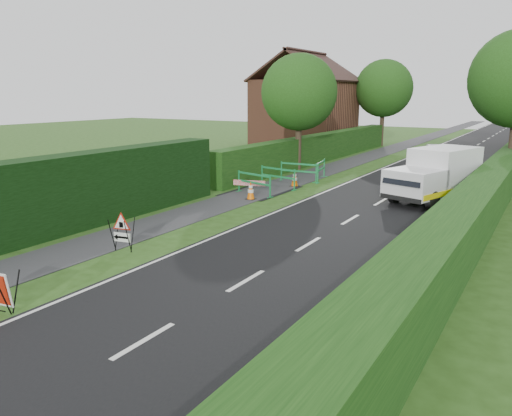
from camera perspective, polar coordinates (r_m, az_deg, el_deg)
The scene contains 22 objects.
ground at distance 12.92m, azimuth -13.07°, elevation -7.47°, with size 120.00×120.00×0.00m, color #264614.
road_surface at distance 44.22m, azimuth 23.30°, elevation 6.18°, with size 6.00×90.00×0.02m, color black.
footpath at distance 45.30m, azimuth 16.38°, elevation 6.85°, with size 2.00×90.00×0.02m, color #2D2D30.
hedge_west_near at distance 16.67m, azimuth -25.55°, elevation -3.77°, with size 1.10×18.00×2.50m, color black.
hedge_west_far at distance 33.75m, azimuth 7.24°, elevation 5.33°, with size 1.00×24.00×1.80m, color #14380F.
hedge_east at distance 25.06m, azimuth 25.94°, elevation 1.46°, with size 1.20×50.00×1.50m, color #14380F.
house_west at distance 42.84m, azimuth 5.60°, elevation 10.86°, with size 7.50×7.40×7.88m.
tree_nw at distance 29.66m, azimuth 4.97°, elevation 13.02°, with size 4.40×4.40×6.70m.
tree_fw at distance 44.57m, azimuth 14.40°, elevation 13.09°, with size 4.80×4.80×7.24m.
triangle_sign at distance 14.66m, azimuth -15.20°, elevation -2.33°, with size 0.79×0.79×0.98m.
works_van at distance 22.23m, azimuth 19.89°, elevation 3.73°, with size 3.20×5.13×2.19m.
traffic_cone_0 at distance 20.03m, azimuth 20.98°, elevation 0.45°, with size 0.38×0.38×0.79m.
traffic_cone_1 at distance 23.30m, azimuth 21.27°, elevation 2.09°, with size 0.38×0.38×0.79m.
traffic_cone_2 at distance 25.05m, azimuth 22.41°, elevation 2.70°, with size 0.38×0.38×0.79m.
traffic_cone_3 at distance 21.25m, azimuth -0.61°, elevation 2.00°, with size 0.38×0.38×0.79m.
traffic_cone_4 at distance 24.31m, azimuth 4.44°, elevation 3.37°, with size 0.38×0.38×0.79m.
ped_barrier_0 at distance 22.23m, azimuth -0.23°, elevation 3.12°, with size 2.08×0.85×1.00m.
ped_barrier_1 at distance 23.88m, azimuth 2.51°, elevation 3.80°, with size 2.09×0.72×1.00m.
ped_barrier_2 at distance 25.61m, azimuth 4.97°, elevation 4.38°, with size 2.08×0.50×1.00m.
ped_barrier_3 at distance 26.32m, azimuth 7.37°, elevation 4.56°, with size 0.77×2.09×1.00m.
redwhite_plank at distance 22.82m, azimuth -0.78°, elevation 1.77°, with size 1.50×0.04×0.25m, color red.
hatchback_car at distance 34.36m, azimuth 19.79°, elevation 5.88°, with size 1.51×3.76×1.28m, color silver.
Camera 1 is at (8.59, -8.57, 4.44)m, focal length 35.00 mm.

